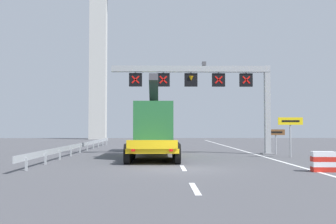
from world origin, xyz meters
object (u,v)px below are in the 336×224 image
at_px(overhead_lane_gantry, 210,82).
at_px(heavy_haul_truck_yellow, 155,127).
at_px(bridge_pylon_distant, 99,15).
at_px(tourist_info_sign_brown, 276,136).
at_px(exit_sign_yellow, 290,127).
at_px(crash_barrier_striped, 323,162).

bearing_deg(overhead_lane_gantry, heavy_haul_truck_yellow, -173.77).
relative_size(heavy_haul_truck_yellow, bridge_pylon_distant, 0.34).
xyz_separation_m(heavy_haul_truck_yellow, tourist_info_sign_brown, (8.92, 0.41, -0.61)).
distance_m(overhead_lane_gantry, heavy_haul_truck_yellow, 5.25).
bearing_deg(tourist_info_sign_brown, exit_sign_yellow, -89.23).
height_order(heavy_haul_truck_yellow, crash_barrier_striped, heavy_haul_truck_yellow).
relative_size(overhead_lane_gantry, heavy_haul_truck_yellow, 0.85).
height_order(overhead_lane_gantry, crash_barrier_striped, overhead_lane_gantry).
height_order(overhead_lane_gantry, exit_sign_yellow, overhead_lane_gantry).
bearing_deg(heavy_haul_truck_yellow, exit_sign_yellow, -17.14).
bearing_deg(tourist_info_sign_brown, crash_barrier_striped, -96.20).
xyz_separation_m(overhead_lane_gantry, crash_barrier_striped, (3.62, -11.55, -4.86)).
xyz_separation_m(exit_sign_yellow, crash_barrier_striped, (-1.29, -8.34, -1.57)).
height_order(tourist_info_sign_brown, crash_barrier_striped, tourist_info_sign_brown).
height_order(exit_sign_yellow, bridge_pylon_distant, bridge_pylon_distant).
height_order(exit_sign_yellow, tourist_info_sign_brown, exit_sign_yellow).
bearing_deg(bridge_pylon_distant, exit_sign_yellow, -65.39).
bearing_deg(exit_sign_yellow, overhead_lane_gantry, 146.89).
xyz_separation_m(overhead_lane_gantry, exit_sign_yellow, (4.92, -3.21, -3.29)).
distance_m(heavy_haul_truck_yellow, bridge_pylon_distant, 44.70).
distance_m(exit_sign_yellow, crash_barrier_striped, 8.59).
bearing_deg(heavy_haul_truck_yellow, tourist_info_sign_brown, 2.62).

